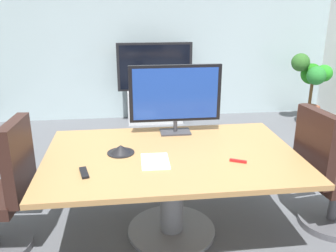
# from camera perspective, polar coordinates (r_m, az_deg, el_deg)

# --- Properties ---
(ground_plane) EXTENTS (7.44, 7.44, 0.00)m
(ground_plane) POSITION_cam_1_polar(r_m,az_deg,el_deg) (3.44, 1.54, -14.42)
(ground_plane) COLOR #515459
(wall_back_glass_partition) EXTENTS (6.24, 0.10, 2.87)m
(wall_back_glass_partition) POSITION_cam_1_polar(r_m,az_deg,el_deg) (6.09, -2.94, 14.65)
(wall_back_glass_partition) COLOR #9EB2B7
(wall_back_glass_partition) RESTS_ON ground
(conference_table) EXTENTS (2.03, 1.32, 0.74)m
(conference_table) POSITION_cam_1_polar(r_m,az_deg,el_deg) (2.97, 0.59, -7.38)
(conference_table) COLOR olive
(conference_table) RESTS_ON ground
(office_chair_left) EXTENTS (0.61, 0.59, 1.09)m
(office_chair_left) POSITION_cam_1_polar(r_m,az_deg,el_deg) (3.11, -25.02, -10.55)
(office_chair_left) COLOR #4C4C51
(office_chair_left) RESTS_ON ground
(office_chair_right) EXTENTS (0.62, 0.60, 1.09)m
(office_chair_right) POSITION_cam_1_polar(r_m,az_deg,el_deg) (3.39, 24.09, -7.89)
(office_chair_right) COLOR #4C4C51
(office_chair_right) RESTS_ON ground
(tv_monitor) EXTENTS (0.84, 0.18, 0.64)m
(tv_monitor) POSITION_cam_1_polar(r_m,az_deg,el_deg) (3.26, 1.18, 4.91)
(tv_monitor) COLOR #333338
(tv_monitor) RESTS_ON conference_table
(wall_display_unit) EXTENTS (1.20, 0.36, 1.31)m
(wall_display_unit) POSITION_cam_1_polar(r_m,az_deg,el_deg) (5.90, -2.08, 4.76)
(wall_display_unit) COLOR #B7BABC
(wall_display_unit) RESTS_ON ground
(potted_plant) EXTENTS (0.65, 0.62, 1.15)m
(potted_plant) POSITION_cam_1_polar(r_m,az_deg,el_deg) (6.21, 21.85, 6.42)
(potted_plant) COLOR brown
(potted_plant) RESTS_ON ground
(conference_phone) EXTENTS (0.22, 0.22, 0.07)m
(conference_phone) POSITION_cam_1_polar(r_m,az_deg,el_deg) (2.92, -7.54, -3.75)
(conference_phone) COLOR black
(conference_phone) RESTS_ON conference_table
(remote_control) EXTENTS (0.09, 0.18, 0.02)m
(remote_control) POSITION_cam_1_polar(r_m,az_deg,el_deg) (2.64, -13.22, -7.25)
(remote_control) COLOR black
(remote_control) RESTS_ON conference_table
(whiteboard_marker) EXTENTS (0.13, 0.08, 0.02)m
(whiteboard_marker) POSITION_cam_1_polar(r_m,az_deg,el_deg) (2.80, 11.11, -5.49)
(whiteboard_marker) COLOR red
(whiteboard_marker) RESTS_ON conference_table
(paper_notepad) EXTENTS (0.22, 0.30, 0.01)m
(paper_notepad) POSITION_cam_1_polar(r_m,az_deg,el_deg) (2.76, -2.06, -5.65)
(paper_notepad) COLOR white
(paper_notepad) RESTS_ON conference_table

